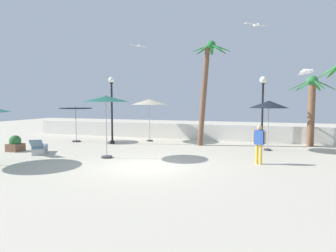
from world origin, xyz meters
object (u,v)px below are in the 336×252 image
patio_umbrella_2 (106,100)px  planter (15,144)px  patio_umbrella_3 (149,102)px  lounge_chair_0 (39,146)px  seagull_0 (256,25)px  lamp_post_1 (263,98)px  palm_tree_2 (206,83)px  seagull_1 (307,71)px  seagull_2 (138,46)px  guest_0 (259,140)px  patio_umbrella_1 (76,111)px  patio_umbrella_4 (269,105)px  lamp_post_0 (112,102)px  palm_tree_1 (311,102)px

patio_umbrella_2 → planter: (-5.53, 0.11, -2.32)m
patio_umbrella_2 → patio_umbrella_3: patio_umbrella_2 is taller
lounge_chair_0 → patio_umbrella_2: bearing=3.1°
seagull_0 → planter: (-12.03, -2.07, -5.72)m
patio_umbrella_2 → lamp_post_1: (6.81, 7.11, 0.14)m
patio_umbrella_3 → seagull_0: bearing=-29.8°
palm_tree_2 → seagull_1: bearing=-59.2°
seagull_2 → patio_umbrella_3: bearing=-31.2°
guest_0 → palm_tree_2: bearing=125.1°
patio_umbrella_1 → seagull_0: seagull_0 is taller
patio_umbrella_1 → patio_umbrella_4: patio_umbrella_4 is taller
patio_umbrella_2 → guest_0: patio_umbrella_2 is taller
patio_umbrella_1 → seagull_1: (12.87, -6.62, 1.55)m
lamp_post_0 → guest_0: 9.60m
patio_umbrella_4 → lamp_post_0: size_ratio=0.66×
lamp_post_0 → seagull_1: bearing=-32.8°
palm_tree_2 → seagull_1: palm_tree_2 is taller
seagull_0 → planter: size_ratio=1.20×
guest_0 → palm_tree_1: bearing=66.5°
patio_umbrella_1 → palm_tree_2: size_ratio=0.38×
palm_tree_1 → lamp_post_0: size_ratio=1.00×
patio_umbrella_1 → seagull_0: size_ratio=2.31×
patio_umbrella_1 → patio_umbrella_4: size_ratio=0.86×
patio_umbrella_4 → seagull_0: seagull_0 is taller
patio_umbrella_2 → guest_0: size_ratio=1.78×
palm_tree_2 → planter: (-9.14, -5.18, -3.35)m
seagull_1 → palm_tree_1: bearing=81.7°
patio_umbrella_2 → seagull_0: size_ratio=2.90×
patio_umbrella_4 → guest_0: (-0.36, -3.81, -1.45)m
guest_0 → patio_umbrella_2: bearing=-173.6°
patio_umbrella_3 → guest_0: 8.97m
lounge_chair_0 → planter: (-1.82, 0.31, -0.01)m
patio_umbrella_3 → palm_tree_2: (3.88, -0.77, 1.16)m
seagull_1 → seagull_2: 13.39m
lamp_post_0 → lamp_post_1: size_ratio=0.99×
lamp_post_1 → patio_umbrella_1: bearing=-166.2°
seagull_0 → patio_umbrella_4: bearing=74.8°
palm_tree_1 → lamp_post_0: bearing=-166.1°
seagull_0 → planter: bearing=-170.2°
palm_tree_1 → seagull_2: (-10.84, -0.40, 3.78)m
patio_umbrella_4 → palm_tree_2: (-3.54, 0.72, 1.28)m
planter → lounge_chair_0: bearing=-9.7°
lamp_post_1 → patio_umbrella_2: bearing=-133.8°
seagull_2 → lamp_post_0: bearing=-106.4°
planter → patio_umbrella_2: bearing=-1.2°
lamp_post_1 → lounge_chair_0: lamp_post_1 is taller
patio_umbrella_3 → lamp_post_0: lamp_post_0 is taller
guest_0 → patio_umbrella_4: bearing=84.6°
seagull_1 → seagull_0: bearing=110.1°
patio_umbrella_4 → planter: size_ratio=3.21×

